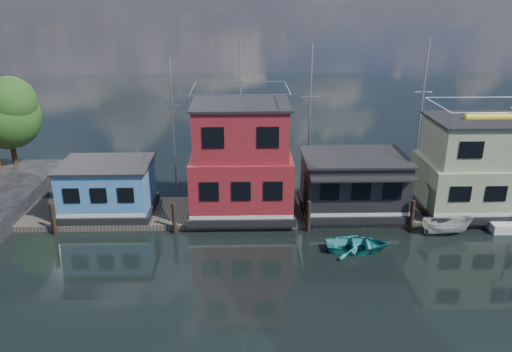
{
  "coord_description": "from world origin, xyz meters",
  "views": [
    {
      "loc": [
        -8.27,
        -21.15,
        15.21
      ],
      "look_at": [
        -7.46,
        12.0,
        3.0
      ],
      "focal_mm": 35.0,
      "sensor_mm": 36.0,
      "label": 1
    }
  ],
  "objects_px": {
    "motorboat": "(446,226)",
    "houseboat_blue": "(108,188)",
    "houseboat_red": "(241,161)",
    "dinghy_teal": "(358,245)",
    "houseboat_dark": "(353,183)",
    "houseboat_green": "(480,167)"
  },
  "relations": [
    {
      "from": "houseboat_red",
      "to": "motorboat",
      "type": "xyz_separation_m",
      "value": [
        13.64,
        -3.49,
        -3.45
      ]
    },
    {
      "from": "houseboat_blue",
      "to": "houseboat_red",
      "type": "relative_size",
      "value": 0.54
    },
    {
      "from": "houseboat_blue",
      "to": "dinghy_teal",
      "type": "height_order",
      "value": "houseboat_blue"
    },
    {
      "from": "houseboat_blue",
      "to": "houseboat_green",
      "type": "xyz_separation_m",
      "value": [
        26.5,
        0.0,
        1.34
      ]
    },
    {
      "from": "houseboat_dark",
      "to": "houseboat_green",
      "type": "relative_size",
      "value": 0.88
    },
    {
      "from": "houseboat_blue",
      "to": "houseboat_dark",
      "type": "bearing_deg",
      "value": -0.06
    },
    {
      "from": "motorboat",
      "to": "houseboat_dark",
      "type": "bearing_deg",
      "value": 59.69
    },
    {
      "from": "dinghy_teal",
      "to": "motorboat",
      "type": "distance_m",
      "value": 6.7
    },
    {
      "from": "houseboat_green",
      "to": "dinghy_teal",
      "type": "height_order",
      "value": "houseboat_green"
    },
    {
      "from": "houseboat_dark",
      "to": "motorboat",
      "type": "distance_m",
      "value": 6.85
    },
    {
      "from": "houseboat_blue",
      "to": "dinghy_teal",
      "type": "xyz_separation_m",
      "value": [
        16.78,
        -5.57,
        -1.79
      ]
    },
    {
      "from": "houseboat_dark",
      "to": "motorboat",
      "type": "relative_size",
      "value": 2.19
    },
    {
      "from": "houseboat_blue",
      "to": "houseboat_green",
      "type": "height_order",
      "value": "houseboat_green"
    },
    {
      "from": "houseboat_dark",
      "to": "dinghy_teal",
      "type": "height_order",
      "value": "houseboat_dark"
    },
    {
      "from": "motorboat",
      "to": "houseboat_blue",
      "type": "bearing_deg",
      "value": 82.71
    },
    {
      "from": "houseboat_red",
      "to": "houseboat_green",
      "type": "bearing_deg",
      "value": 0.0
    },
    {
      "from": "houseboat_dark",
      "to": "houseboat_blue",
      "type": "bearing_deg",
      "value": 179.94
    },
    {
      "from": "houseboat_red",
      "to": "motorboat",
      "type": "relative_size",
      "value": 3.51
    },
    {
      "from": "houseboat_blue",
      "to": "houseboat_green",
      "type": "bearing_deg",
      "value": 0.0
    },
    {
      "from": "dinghy_teal",
      "to": "motorboat",
      "type": "relative_size",
      "value": 1.18
    },
    {
      "from": "houseboat_dark",
      "to": "dinghy_teal",
      "type": "bearing_deg",
      "value": -97.42
    },
    {
      "from": "houseboat_red",
      "to": "houseboat_green",
      "type": "relative_size",
      "value": 1.41
    }
  ]
}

